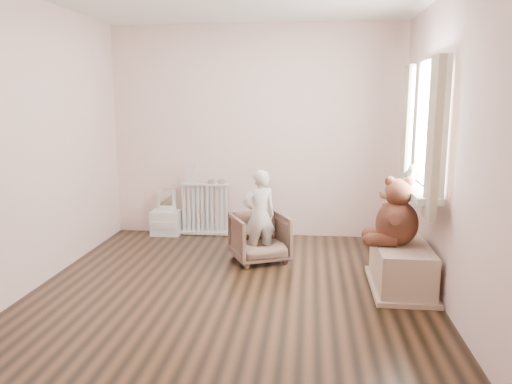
# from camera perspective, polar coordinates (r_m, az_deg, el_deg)

# --- Properties ---
(floor) EXTENTS (3.60, 3.60, 0.01)m
(floor) POSITION_cam_1_polar(r_m,az_deg,el_deg) (4.73, -2.44, -10.53)
(floor) COLOR black
(floor) RESTS_ON ground
(back_wall) EXTENTS (3.60, 0.02, 2.60)m
(back_wall) POSITION_cam_1_polar(r_m,az_deg,el_deg) (6.21, -0.02, 6.84)
(back_wall) COLOR white
(back_wall) RESTS_ON ground
(front_wall) EXTENTS (3.60, 0.02, 2.60)m
(front_wall) POSITION_cam_1_polar(r_m,az_deg,el_deg) (2.68, -8.44, 1.82)
(front_wall) COLOR white
(front_wall) RESTS_ON ground
(left_wall) EXTENTS (0.02, 3.60, 2.60)m
(left_wall) POSITION_cam_1_polar(r_m,az_deg,el_deg) (5.03, -23.35, 5.11)
(left_wall) COLOR white
(left_wall) RESTS_ON ground
(right_wall) EXTENTS (0.02, 3.60, 2.60)m
(right_wall) POSITION_cam_1_polar(r_m,az_deg,el_deg) (4.52, 20.67, 4.78)
(right_wall) COLOR white
(right_wall) RESTS_ON ground
(window) EXTENTS (0.03, 0.90, 1.10)m
(window) POSITION_cam_1_polar(r_m,az_deg,el_deg) (4.80, 19.44, 6.94)
(window) COLOR white
(window) RESTS_ON right_wall
(window_sill) EXTENTS (0.22, 1.10, 0.06)m
(window_sill) POSITION_cam_1_polar(r_m,az_deg,el_deg) (4.84, 17.98, 0.13)
(window_sill) COLOR silver
(window_sill) RESTS_ON right_wall
(curtain_left) EXTENTS (0.06, 0.26, 1.30)m
(curtain_left) POSITION_cam_1_polar(r_m,az_deg,el_deg) (4.22, 19.66, 5.70)
(curtain_left) COLOR beige
(curtain_left) RESTS_ON right_wall
(curtain_right) EXTENTS (0.06, 0.26, 1.30)m
(curtain_right) POSITION_cam_1_polar(r_m,az_deg,el_deg) (5.33, 16.87, 6.75)
(curtain_right) COLOR beige
(curtain_right) RESTS_ON right_wall
(radiator) EXTENTS (0.63, 0.12, 0.67)m
(radiator) POSITION_cam_1_polar(r_m,az_deg,el_deg) (6.32, -5.87, -1.48)
(radiator) COLOR silver
(radiator) RESTS_ON floor
(paper_doll) EXTENTS (0.15, 0.01, 0.26)m
(paper_doll) POSITION_cam_1_polar(r_m,az_deg,el_deg) (6.29, -7.46, 2.15)
(paper_doll) COLOR beige
(paper_doll) RESTS_ON radiator
(tin_a) EXTENTS (0.09, 0.09, 0.05)m
(tin_a) POSITION_cam_1_polar(r_m,az_deg,el_deg) (6.25, -5.13, 1.20)
(tin_a) COLOR #A59E8C
(tin_a) RESTS_ON radiator
(tin_b) EXTENTS (0.09, 0.09, 0.05)m
(tin_b) POSITION_cam_1_polar(r_m,az_deg,el_deg) (6.22, -3.95, 1.18)
(tin_b) COLOR #A59E8C
(tin_b) RESTS_ON radiator
(toy_vanity) EXTENTS (0.36, 0.26, 0.57)m
(toy_vanity) POSITION_cam_1_polar(r_m,az_deg,el_deg) (6.44, -10.25, -2.42)
(toy_vanity) COLOR silver
(toy_vanity) RESTS_ON floor
(armchair) EXTENTS (0.73, 0.74, 0.51)m
(armchair) POSITION_cam_1_polar(r_m,az_deg,el_deg) (5.31, 0.43, -5.26)
(armchair) COLOR brown
(armchair) RESTS_ON floor
(child) EXTENTS (0.42, 0.36, 0.97)m
(child) POSITION_cam_1_polar(r_m,az_deg,el_deg) (5.20, 0.38, -2.74)
(child) COLOR beige
(child) RESTS_ON armchair
(toy_bench) EXTENTS (0.47, 0.88, 0.42)m
(toy_bench) POSITION_cam_1_polar(r_m,az_deg,el_deg) (4.77, 16.26, -8.24)
(toy_bench) COLOR #C2AB8D
(toy_bench) RESTS_ON floor
(teddy_bear) EXTENTS (0.50, 0.40, 0.61)m
(teddy_bear) POSITION_cam_1_polar(r_m,az_deg,el_deg) (4.64, 15.84, -2.70)
(teddy_bear) COLOR #3B1B12
(teddy_bear) RESTS_ON toy_bench
(plush_cat) EXTENTS (0.14, 0.22, 0.19)m
(plush_cat) POSITION_cam_1_polar(r_m,az_deg,el_deg) (5.10, 17.31, 2.16)
(plush_cat) COLOR #6D665B
(plush_cat) RESTS_ON window_sill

